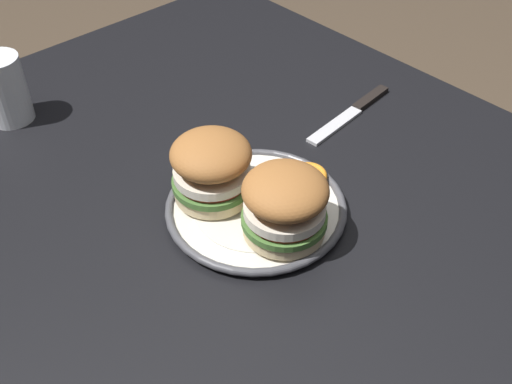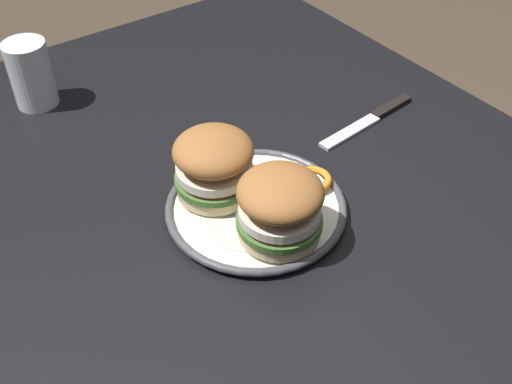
% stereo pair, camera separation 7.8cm
% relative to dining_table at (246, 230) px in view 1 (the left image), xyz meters
% --- Properties ---
extents(dining_table, '(1.17, 0.94, 0.77)m').
position_rel_dining_table_xyz_m(dining_table, '(0.00, 0.00, 0.00)').
color(dining_table, black).
rests_on(dining_table, ground).
extents(dinner_plate, '(0.26, 0.26, 0.02)m').
position_rel_dining_table_xyz_m(dinner_plate, '(0.06, -0.04, 0.12)').
color(dinner_plate, silver).
rests_on(dinner_plate, dining_table).
extents(sandwich_half_left, '(0.13, 0.13, 0.10)m').
position_rel_dining_table_xyz_m(sandwich_half_left, '(0.13, -0.04, 0.18)').
color(sandwich_half_left, beige).
rests_on(sandwich_half_left, dinner_plate).
extents(sandwich_half_right, '(0.14, 0.14, 0.10)m').
position_rel_dining_table_xyz_m(sandwich_half_right, '(0.01, -0.07, 0.18)').
color(sandwich_half_right, beige).
rests_on(sandwich_half_right, dinner_plate).
extents(orange_peel_curled, '(0.07, 0.07, 0.01)m').
position_rel_dining_table_xyz_m(orange_peel_curled, '(0.08, 0.06, 0.13)').
color(orange_peel_curled, orange).
rests_on(orange_peel_curled, dinner_plate).
extents(orange_peel_strip_long, '(0.07, 0.05, 0.01)m').
position_rel_dining_table_xyz_m(orange_peel_strip_long, '(0.04, 0.01, 0.13)').
color(orange_peel_strip_long, orange).
rests_on(orange_peel_strip_long, dinner_plate).
extents(drinking_glass, '(0.07, 0.07, 0.12)m').
position_rel_dining_table_xyz_m(drinking_glass, '(-0.40, -0.19, 0.16)').
color(drinking_glass, white).
rests_on(drinking_glass, dining_table).
extents(table_knife, '(0.04, 0.22, 0.01)m').
position_rel_dining_table_xyz_m(table_knife, '(-0.01, 0.27, 0.11)').
color(table_knife, silver).
rests_on(table_knife, dining_table).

